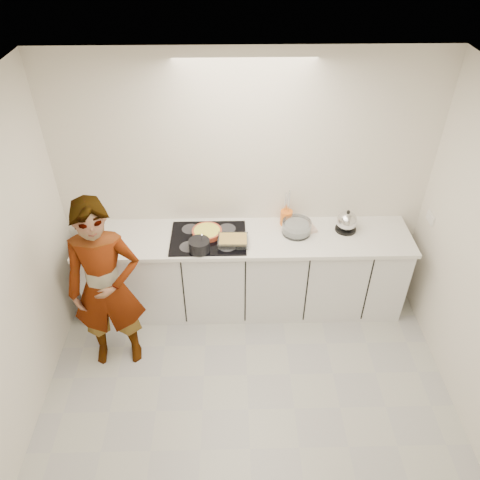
{
  "coord_description": "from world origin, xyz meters",
  "views": [
    {
      "loc": [
        -0.12,
        -2.31,
        3.64
      ],
      "look_at": [
        -0.05,
        1.05,
        1.05
      ],
      "focal_mm": 35.0,
      "sensor_mm": 36.0,
      "label": 1
    }
  ],
  "objects_px": {
    "tart_dish": "(207,232)",
    "saucepan": "(199,245)",
    "hob": "(208,238)",
    "cook": "(106,288)",
    "baking_dish": "(233,240)",
    "kettle": "(347,222)",
    "utensil_crock": "(286,217)",
    "mixing_bowl": "(297,228)"
  },
  "relations": [
    {
      "from": "saucepan",
      "to": "kettle",
      "type": "bearing_deg",
      "value": 11.91
    },
    {
      "from": "utensil_crock",
      "to": "cook",
      "type": "xyz_separation_m",
      "value": [
        -1.63,
        -0.86,
        -0.11
      ]
    },
    {
      "from": "baking_dish",
      "to": "utensil_crock",
      "type": "height_order",
      "value": "utensil_crock"
    },
    {
      "from": "utensil_crock",
      "to": "cook",
      "type": "relative_size",
      "value": 0.09
    },
    {
      "from": "hob",
      "to": "tart_dish",
      "type": "distance_m",
      "value": 0.07
    },
    {
      "from": "hob",
      "to": "saucepan",
      "type": "bearing_deg",
      "value": -111.37
    },
    {
      "from": "tart_dish",
      "to": "baking_dish",
      "type": "xyz_separation_m",
      "value": [
        0.25,
        -0.15,
        0.0
      ]
    },
    {
      "from": "tart_dish",
      "to": "saucepan",
      "type": "relative_size",
      "value": 1.63
    },
    {
      "from": "utensil_crock",
      "to": "mixing_bowl",
      "type": "bearing_deg",
      "value": -60.88
    },
    {
      "from": "utensil_crock",
      "to": "cook",
      "type": "distance_m",
      "value": 1.84
    },
    {
      "from": "baking_dish",
      "to": "hob",
      "type": "bearing_deg",
      "value": 158.91
    },
    {
      "from": "tart_dish",
      "to": "baking_dish",
      "type": "bearing_deg",
      "value": -30.3
    },
    {
      "from": "saucepan",
      "to": "baking_dish",
      "type": "distance_m",
      "value": 0.33
    },
    {
      "from": "saucepan",
      "to": "mixing_bowl",
      "type": "xyz_separation_m",
      "value": [
        0.93,
        0.27,
        -0.01
      ]
    },
    {
      "from": "tart_dish",
      "to": "mixing_bowl",
      "type": "xyz_separation_m",
      "value": [
        0.87,
        0.02,
        0.02
      ]
    },
    {
      "from": "kettle",
      "to": "saucepan",
      "type": "bearing_deg",
      "value": -168.09
    },
    {
      "from": "utensil_crock",
      "to": "cook",
      "type": "bearing_deg",
      "value": -152.11
    },
    {
      "from": "mixing_bowl",
      "to": "cook",
      "type": "height_order",
      "value": "cook"
    },
    {
      "from": "hob",
      "to": "mixing_bowl",
      "type": "bearing_deg",
      "value": 5.01
    },
    {
      "from": "hob",
      "to": "mixing_bowl",
      "type": "height_order",
      "value": "mixing_bowl"
    },
    {
      "from": "saucepan",
      "to": "kettle",
      "type": "distance_m",
      "value": 1.45
    },
    {
      "from": "saucepan",
      "to": "mixing_bowl",
      "type": "distance_m",
      "value": 0.97
    },
    {
      "from": "tart_dish",
      "to": "baking_dish",
      "type": "distance_m",
      "value": 0.29
    },
    {
      "from": "hob",
      "to": "cook",
      "type": "relative_size",
      "value": 0.41
    },
    {
      "from": "baking_dish",
      "to": "mixing_bowl",
      "type": "xyz_separation_m",
      "value": [
        0.62,
        0.17,
        0.02
      ]
    },
    {
      "from": "cook",
      "to": "kettle",
      "type": "bearing_deg",
      "value": 12.33
    },
    {
      "from": "tart_dish",
      "to": "mixing_bowl",
      "type": "bearing_deg",
      "value": 1.31
    },
    {
      "from": "cook",
      "to": "baking_dish",
      "type": "bearing_deg",
      "value": 19.99
    },
    {
      "from": "hob",
      "to": "baking_dish",
      "type": "relative_size",
      "value": 2.47
    },
    {
      "from": "hob",
      "to": "cook",
      "type": "distance_m",
      "value": 1.07
    },
    {
      "from": "baking_dish",
      "to": "kettle",
      "type": "relative_size",
      "value": 1.25
    },
    {
      "from": "utensil_crock",
      "to": "tart_dish",
      "type": "bearing_deg",
      "value": -167.39
    },
    {
      "from": "saucepan",
      "to": "cook",
      "type": "relative_size",
      "value": 0.12
    },
    {
      "from": "kettle",
      "to": "baking_dish",
      "type": "bearing_deg",
      "value": -169.74
    },
    {
      "from": "baking_dish",
      "to": "kettle",
      "type": "height_order",
      "value": "kettle"
    },
    {
      "from": "tart_dish",
      "to": "saucepan",
      "type": "distance_m",
      "value": 0.25
    },
    {
      "from": "mixing_bowl",
      "to": "saucepan",
      "type": "bearing_deg",
      "value": -164.09
    },
    {
      "from": "tart_dish",
      "to": "kettle",
      "type": "relative_size",
      "value": 1.47
    },
    {
      "from": "mixing_bowl",
      "to": "kettle",
      "type": "bearing_deg",
      "value": 3.99
    },
    {
      "from": "tart_dish",
      "to": "kettle",
      "type": "xyz_separation_m",
      "value": [
        1.36,
        0.05,
        0.06
      ]
    },
    {
      "from": "tart_dish",
      "to": "saucepan",
      "type": "bearing_deg",
      "value": -103.92
    },
    {
      "from": "kettle",
      "to": "cook",
      "type": "bearing_deg",
      "value": -161.44
    }
  ]
}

